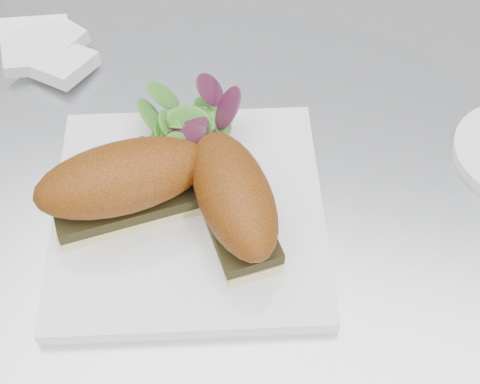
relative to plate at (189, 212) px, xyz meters
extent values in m
cylinder|color=silver|center=(0.06, 0.00, -0.02)|extent=(0.70, 0.70, 0.02)
cylinder|color=silver|center=(0.06, 0.00, -0.38)|extent=(0.07, 0.07, 0.71)
cube|color=white|center=(0.00, 0.00, 0.00)|extent=(0.33, 0.33, 0.02)
cube|color=beige|center=(-0.06, -0.01, 0.01)|extent=(0.16, 0.13, 0.01)
cube|color=black|center=(-0.06, -0.01, 0.03)|extent=(0.16, 0.13, 0.01)
ellipsoid|color=#733B0A|center=(-0.06, -0.01, 0.06)|extent=(0.18, 0.15, 0.06)
cube|color=beige|center=(0.05, -0.01, 0.01)|extent=(0.11, 0.14, 0.01)
cube|color=black|center=(0.05, -0.01, 0.03)|extent=(0.11, 0.14, 0.01)
ellipsoid|color=#733B0A|center=(0.05, -0.01, 0.06)|extent=(0.14, 0.17, 0.06)
camera|label=1|loc=(0.13, -0.38, 0.55)|focal=50.00mm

